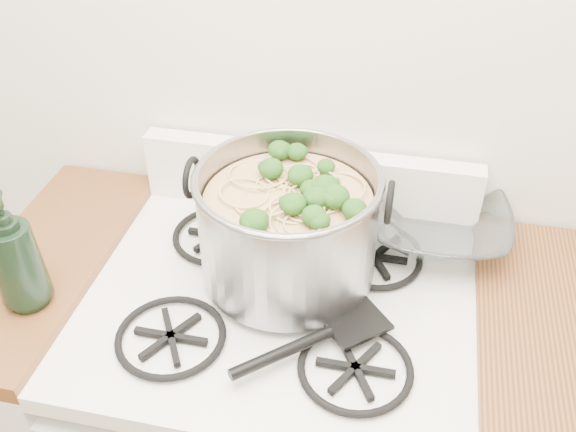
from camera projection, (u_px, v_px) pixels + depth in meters
The scene contains 5 objects.
counter_left at pixel (87, 392), 1.62m from camera, with size 0.25×0.65×0.92m.
stock_pot at pixel (288, 227), 1.23m from camera, with size 0.38×0.35×0.24m.
spatula at pixel (356, 320), 1.17m from camera, with size 0.29×0.31×0.02m, color black, non-canonical shape.
glass_bowl at pixel (437, 231), 1.37m from camera, with size 0.12×0.12×0.03m, color white.
bottle at pixel (14, 252), 1.16m from camera, with size 0.10×0.10×0.25m, color black.
Camera 1 is at (0.21, 0.38, 1.80)m, focal length 40.00 mm.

